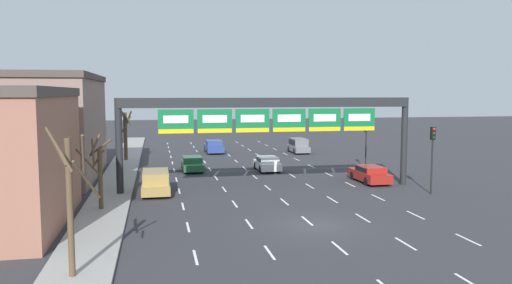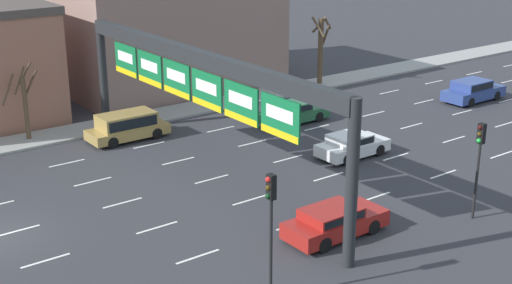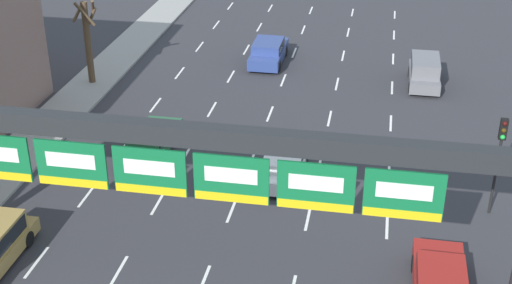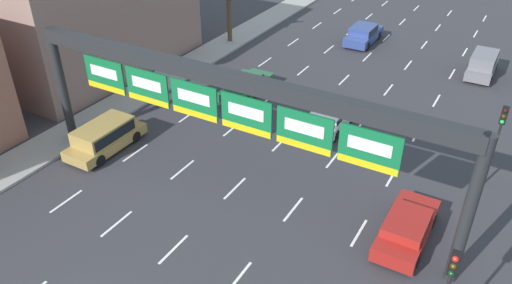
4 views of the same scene
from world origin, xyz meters
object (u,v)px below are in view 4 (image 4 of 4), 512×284
object	(u,v)px
suv_gold	(105,135)
traffic_light_near_gantry	(500,130)
car_blue	(363,34)
tree_bare_closest	(229,8)
sign_gantry	(223,96)
car_white	(330,118)
car_red	(407,227)
suv_grey	(483,63)
car_green	(246,85)

from	to	relation	value
suv_gold	traffic_light_near_gantry	distance (m)	20.59
car_blue	traffic_light_near_gantry	world-z (taller)	traffic_light_near_gantry
suv_gold	tree_bare_closest	xyz separation A→B (m)	(-3.03, 17.83, 2.07)
car_blue	traffic_light_near_gantry	xyz separation A→B (m)	(12.28, -16.08, 2.37)
car_blue	tree_bare_closest	world-z (taller)	tree_bare_closest
car_blue	tree_bare_closest	xyz separation A→B (m)	(-9.88, -5.53, 2.17)
car_blue	traffic_light_near_gantry	bearing A→B (deg)	-52.64
sign_gantry	tree_bare_closest	world-z (taller)	sign_gantry
car_blue	car_white	distance (m)	15.15
car_blue	car_red	world-z (taller)	car_blue
car_red	traffic_light_near_gantry	distance (m)	7.06
car_blue	tree_bare_closest	bearing A→B (deg)	-150.76
suv_grey	traffic_light_near_gantry	xyz separation A→B (m)	(2.42, -13.99, 2.22)
car_blue	suv_grey	world-z (taller)	suv_grey
sign_gantry	car_blue	distance (m)	24.11
suv_grey	car_green	bearing A→B (deg)	-139.73
car_white	suv_gold	size ratio (longest dim) A/B	0.87
sign_gantry	suv_gold	xyz separation A→B (m)	(-8.26, 0.24, -4.64)
tree_bare_closest	traffic_light_near_gantry	bearing A→B (deg)	-25.48
car_blue	car_green	bearing A→B (deg)	-104.81
car_blue	suv_grey	distance (m)	10.08
sign_gantry	car_white	xyz separation A→B (m)	(1.78, 8.80, -4.83)
sign_gantry	car_white	world-z (taller)	sign_gantry
tree_bare_closest	car_green	bearing A→B (deg)	-51.49
car_green	traffic_light_near_gantry	distance (m)	16.24
sign_gantry	car_green	distance (m)	12.27
sign_gantry	suv_gold	bearing A→B (deg)	178.33
traffic_light_near_gantry	car_green	bearing A→B (deg)	170.61
sign_gantry	car_blue	world-z (taller)	sign_gantry
traffic_light_near_gantry	tree_bare_closest	bearing A→B (deg)	154.52
suv_grey	tree_bare_closest	bearing A→B (deg)	-170.14
car_white	car_blue	bearing A→B (deg)	102.20
sign_gantry	suv_grey	world-z (taller)	sign_gantry
sign_gantry	tree_bare_closest	distance (m)	21.46
car_green	car_white	world-z (taller)	car_green
sign_gantry	suv_gold	size ratio (longest dim) A/B	4.61
car_green	tree_bare_closest	distance (m)	10.39
car_white	traffic_light_near_gantry	bearing A→B (deg)	-8.03
suv_grey	car_blue	bearing A→B (deg)	167.99
sign_gantry	car_white	size ratio (longest dim) A/B	5.31
car_red	tree_bare_closest	xyz separation A→B (m)	(-19.78, 16.74, 2.25)
suv_grey	suv_gold	distance (m)	27.04
car_blue	suv_grey	bearing A→B (deg)	-12.01
car_blue	suv_gold	distance (m)	24.34
suv_gold	traffic_light_near_gantry	xyz separation A→B (m)	(19.12, 7.27, 2.27)
suv_grey	tree_bare_closest	size ratio (longest dim) A/B	0.82
car_green	car_white	size ratio (longest dim) A/B	1.14
traffic_light_near_gantry	suv_gold	bearing A→B (deg)	-159.17
car_green	tree_bare_closest	world-z (taller)	tree_bare_closest
sign_gantry	tree_bare_closest	size ratio (longest dim) A/B	4.23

